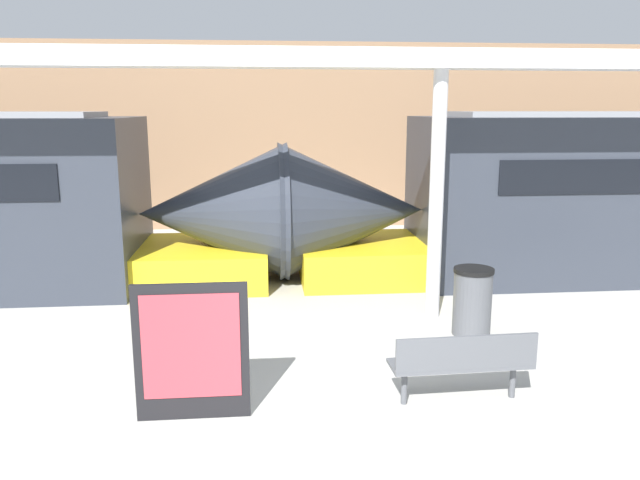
% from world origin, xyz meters
% --- Properties ---
extents(ground_plane, '(60.00, 60.00, 0.00)m').
position_xyz_m(ground_plane, '(0.00, 0.00, 0.00)').
color(ground_plane, '#B2AFA8').
extents(station_wall, '(56.00, 0.20, 5.00)m').
position_xyz_m(station_wall, '(0.00, 12.23, 2.50)').
color(station_wall, '#937051').
rests_on(station_wall, ground_plane).
extents(bench_near, '(1.61, 0.50, 0.85)m').
position_xyz_m(bench_near, '(1.08, 1.30, 0.51)').
color(bench_near, '#4C4F54').
rests_on(bench_near, ground_plane).
extents(trash_bin, '(0.58, 0.58, 1.00)m').
position_xyz_m(trash_bin, '(1.93, 3.45, 0.50)').
color(trash_bin, '#4C4F54').
rests_on(trash_bin, ground_plane).
extents(poster_board, '(1.20, 0.07, 1.50)m').
position_xyz_m(poster_board, '(-1.87, 1.25, 0.76)').
color(poster_board, black).
rests_on(poster_board, ground_plane).
extents(support_column_near, '(0.22, 0.22, 3.83)m').
position_xyz_m(support_column_near, '(1.58, 4.30, 1.91)').
color(support_column_near, silver).
rests_on(support_column_near, ground_plane).
extents(canopy_beam, '(28.00, 0.60, 0.28)m').
position_xyz_m(canopy_beam, '(1.58, 4.30, 3.97)').
color(canopy_beam, silver).
rests_on(canopy_beam, support_column_near).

